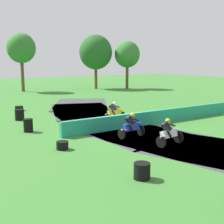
# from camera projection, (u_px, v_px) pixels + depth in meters

# --- Properties ---
(ground_plane) EXTENTS (120.00, 120.00, 0.00)m
(ground_plane) POSITION_uv_depth(u_px,v_px,m) (122.00, 128.00, 19.37)
(ground_plane) COLOR #38752D
(track_asphalt) EXTENTS (10.83, 32.77, 0.01)m
(track_asphalt) POSITION_uv_depth(u_px,v_px,m) (139.00, 126.00, 20.14)
(track_asphalt) COLOR #3D3D42
(track_asphalt) RESTS_ON ground
(safety_barrier) EXTENTS (19.93, 0.70, 0.90)m
(safety_barrier) POSITION_uv_depth(u_px,v_px,m) (184.00, 113.00, 22.47)
(safety_barrier) COLOR #239375
(safety_barrier) RESTS_ON ground
(motorcycle_lead_yellow) EXTENTS (1.70, 0.87, 1.43)m
(motorcycle_lead_yellow) POSITION_uv_depth(u_px,v_px,m) (115.00, 112.00, 21.89)
(motorcycle_lead_yellow) COLOR black
(motorcycle_lead_yellow) RESTS_ON ground
(motorcycle_chase_blue) EXTENTS (1.68, 0.68, 1.42)m
(motorcycle_chase_blue) POSITION_uv_depth(u_px,v_px,m) (132.00, 126.00, 17.08)
(motorcycle_chase_blue) COLOR black
(motorcycle_chase_blue) RESTS_ON ground
(motorcycle_trailing_white) EXTENTS (1.68, 0.91, 1.43)m
(motorcycle_trailing_white) POSITION_uv_depth(u_px,v_px,m) (169.00, 132.00, 15.59)
(motorcycle_trailing_white) COLOR black
(motorcycle_trailing_white) RESTS_ON ground
(tire_stack_near) EXTENTS (0.69, 0.69, 0.40)m
(tire_stack_near) POSITION_uv_depth(u_px,v_px,m) (19.00, 108.00, 26.24)
(tire_stack_near) COLOR black
(tire_stack_near) RESTS_ON ground
(tire_stack_mid_a) EXTENTS (0.65, 0.65, 0.80)m
(tire_stack_mid_a) POSITION_uv_depth(u_px,v_px,m) (20.00, 115.00, 22.01)
(tire_stack_mid_a) COLOR black
(tire_stack_mid_a) RESTS_ON ground
(tire_stack_mid_b) EXTENTS (0.56, 0.56, 0.80)m
(tire_stack_mid_b) POSITION_uv_depth(u_px,v_px,m) (28.00, 125.00, 18.39)
(tire_stack_mid_b) COLOR black
(tire_stack_mid_b) RESTS_ON ground
(tire_stack_far) EXTENTS (0.58, 0.58, 0.40)m
(tire_stack_far) POSITION_uv_depth(u_px,v_px,m) (62.00, 145.00, 14.78)
(tire_stack_far) COLOR black
(tire_stack_far) RESTS_ON ground
(tire_stack_extra_a) EXTENTS (0.61, 0.61, 0.60)m
(tire_stack_extra_a) POSITION_uv_depth(u_px,v_px,m) (142.00, 171.00, 11.07)
(tire_stack_extra_a) COLOR black
(tire_stack_extra_a) RESTS_ON ground
(tree_far_left) EXTENTS (4.96, 4.96, 8.14)m
(tree_far_left) POSITION_uv_depth(u_px,v_px,m) (96.00, 52.00, 45.87)
(tree_far_left) COLOR brown
(tree_far_left) RESTS_ON ground
(tree_far_right) EXTENTS (3.90, 3.90, 8.02)m
(tree_far_right) POSITION_uv_depth(u_px,v_px,m) (21.00, 48.00, 41.55)
(tree_far_right) COLOR brown
(tree_far_right) RESTS_ON ground
(tree_mid_rise) EXTENTS (3.83, 3.83, 7.24)m
(tree_mid_rise) POSITION_uv_depth(u_px,v_px,m) (127.00, 55.00, 46.22)
(tree_mid_rise) COLOR brown
(tree_mid_rise) RESTS_ON ground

